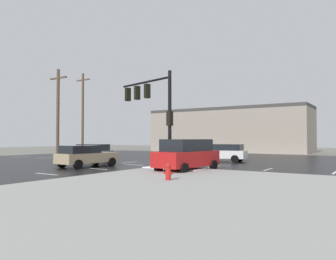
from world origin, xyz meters
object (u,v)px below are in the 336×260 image
traffic_signal_mast (153,104)px  sedan_grey (89,152)px  sedan_white (223,152)px  utility_pole_far (83,113)px  fire_hydrant (168,172)px  suv_red (187,154)px  utility_pole_mid (58,113)px  sedan_tan (86,156)px

traffic_signal_mast → sedan_grey: 10.53m
sedan_white → utility_pole_far: 19.30m
traffic_signal_mast → fire_hydrant: size_ratio=7.78×
traffic_signal_mast → fire_hydrant: (4.11, -4.52, -3.85)m
fire_hydrant → sedan_grey: 15.56m
sedan_white → suv_red: suv_red is taller
sedan_grey → sedan_white: same height
utility_pole_mid → utility_pole_far: size_ratio=0.83×
sedan_tan → sedan_white: bearing=-25.0°
sedan_tan → utility_pole_far: size_ratio=0.46×
utility_pole_far → fire_hydrant: bearing=-34.0°
sedan_tan → fire_hydrant: bearing=-106.8°
sedan_grey → sedan_white: bearing=-152.7°
suv_red → utility_pole_far: 22.99m
suv_red → utility_pole_far: size_ratio=0.49×
fire_hydrant → sedan_tan: (-9.50, 3.69, 0.32)m
sedan_tan → utility_pole_mid: (-6.84, 2.96, 3.59)m
sedan_white → utility_pole_far: bearing=-8.7°
utility_pole_mid → utility_pole_far: bearing=125.2°
suv_red → sedan_tan: bearing=106.9°
fire_hydrant → utility_pole_mid: 18.07m
fire_hydrant → utility_pole_far: 27.26m
sedan_grey → utility_pole_far: utility_pole_far is taller
sedan_tan → utility_pole_mid: size_ratio=0.55×
sedan_grey → utility_pole_far: 12.22m
sedan_white → utility_pole_mid: 15.42m
utility_pole_mid → sedan_tan: bearing=-23.4°
traffic_signal_mast → suv_red: (2.19, 0.64, -3.30)m
sedan_tan → utility_pole_mid: bearing=71.0°
traffic_signal_mast → utility_pole_mid: utility_pole_mid is taller
suv_red → sedan_white: bearing=15.6°
fire_hydrant → suv_red: suv_red is taller
traffic_signal_mast → suv_red: traffic_signal_mast is taller
traffic_signal_mast → sedan_grey: bearing=-3.3°
traffic_signal_mast → sedan_white: traffic_signal_mast is taller
traffic_signal_mast → sedan_tan: traffic_signal_mast is taller
sedan_white → utility_pole_mid: size_ratio=0.55×
sedan_grey → utility_pole_far: size_ratio=0.46×
suv_red → utility_pole_mid: bearing=90.1°
fire_hydrant → utility_pole_far: size_ratio=0.08×
suv_red → utility_pole_mid: 14.89m
sedan_white → utility_pole_far: utility_pole_far is taller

